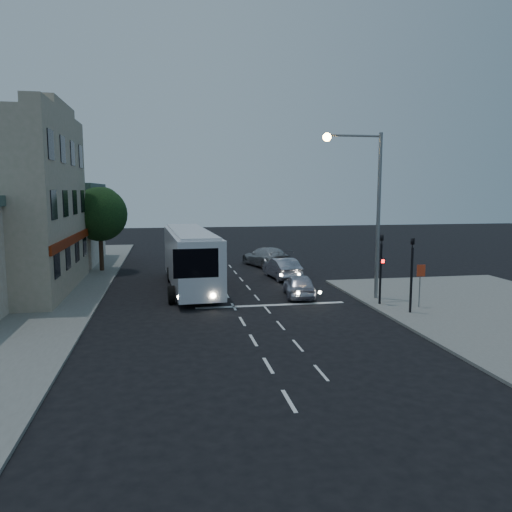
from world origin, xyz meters
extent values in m
plane|color=black|center=(0.00, 0.00, 0.00)|extent=(120.00, 120.00, 0.00)
cube|color=slate|center=(-13.00, 8.00, 0.06)|extent=(12.00, 50.00, 0.12)
cube|color=silver|center=(0.00, -10.00, 0.01)|extent=(0.12, 1.60, 0.01)
cube|color=silver|center=(0.00, -7.00, 0.01)|extent=(0.12, 1.60, 0.01)
cube|color=silver|center=(0.00, -4.00, 0.01)|extent=(0.12, 1.60, 0.01)
cube|color=silver|center=(0.00, -1.00, 0.01)|extent=(0.12, 1.60, 0.01)
cube|color=silver|center=(0.00, 2.00, 0.01)|extent=(0.12, 1.60, 0.01)
cube|color=silver|center=(0.00, 5.00, 0.01)|extent=(0.12, 1.60, 0.01)
cube|color=silver|center=(0.00, 8.00, 0.01)|extent=(0.12, 1.60, 0.01)
cube|color=silver|center=(0.00, 11.00, 0.01)|extent=(0.12, 1.60, 0.01)
cube|color=silver|center=(0.00, 14.00, 0.01)|extent=(0.12, 1.60, 0.01)
cube|color=silver|center=(0.00, 17.00, 0.01)|extent=(0.12, 1.60, 0.01)
cube|color=silver|center=(1.60, -8.00, 0.01)|extent=(0.10, 1.50, 0.01)
cube|color=silver|center=(1.60, -5.00, 0.01)|extent=(0.10, 1.50, 0.01)
cube|color=silver|center=(1.60, -2.00, 0.01)|extent=(0.10, 1.50, 0.01)
cube|color=silver|center=(1.60, 1.00, 0.01)|extent=(0.10, 1.50, 0.01)
cube|color=silver|center=(1.60, 4.00, 0.01)|extent=(0.10, 1.50, 0.01)
cube|color=silver|center=(1.60, 7.00, 0.01)|extent=(0.10, 1.50, 0.01)
cube|color=silver|center=(1.60, 10.00, 0.01)|extent=(0.10, 1.50, 0.01)
cube|color=silver|center=(1.60, 13.00, 0.01)|extent=(0.10, 1.50, 0.01)
cube|color=silver|center=(1.60, 16.00, 0.01)|extent=(0.10, 1.50, 0.01)
cube|color=silver|center=(1.60, 19.00, 0.01)|extent=(0.10, 1.50, 0.01)
cube|color=silver|center=(2.00, 2.00, 0.01)|extent=(8.00, 0.35, 0.01)
cube|color=silver|center=(-1.96, 7.43, 1.93)|extent=(3.14, 11.99, 3.17)
cube|color=silver|center=(-1.96, 7.43, 3.56)|extent=(2.72, 11.58, 0.18)
cube|color=black|center=(-1.96, 1.54, 2.42)|extent=(2.28, 0.25, 1.48)
cube|color=black|center=(-0.71, 7.92, 2.57)|extent=(0.60, 9.88, 0.89)
cube|color=black|center=(-3.21, 7.92, 2.57)|extent=(0.60, 9.88, 0.89)
cube|color=#A2000A|center=(-0.70, 8.42, 1.48)|extent=(0.34, 5.44, 1.39)
cube|color=#A2000A|center=(-3.22, 8.42, 1.48)|extent=(0.34, 5.44, 1.39)
cylinder|color=black|center=(-3.20, 3.27, 0.49)|extent=(0.40, 1.01, 0.99)
cylinder|color=black|center=(-0.72, 3.27, 0.49)|extent=(0.40, 1.01, 0.99)
cylinder|color=black|center=(-3.20, 9.90, 0.49)|extent=(0.40, 1.01, 0.99)
cylinder|color=black|center=(-0.72, 9.90, 0.49)|extent=(0.40, 1.01, 0.99)
cylinder|color=black|center=(-3.20, 11.58, 0.49)|extent=(0.40, 1.01, 0.99)
cylinder|color=black|center=(-0.72, 11.58, 0.49)|extent=(0.40, 1.01, 0.99)
cylinder|color=#FFF2CC|center=(-2.80, 1.47, 0.74)|extent=(0.26, 0.06, 0.26)
cylinder|color=#FFF2CC|center=(-1.12, 1.47, 0.74)|extent=(0.26, 0.06, 0.26)
imported|color=#B7B5C4|center=(4.02, 3.80, 0.67)|extent=(2.10, 4.10, 1.34)
imported|color=#9998A5|center=(4.42, 9.80, 0.72)|extent=(1.93, 4.51, 1.44)
imported|color=#A9A9AB|center=(4.42, 15.38, 0.78)|extent=(3.67, 5.79, 1.56)
cylinder|color=black|center=(7.60, 0.80, 1.72)|extent=(0.12, 0.12, 3.20)
imported|color=black|center=(7.60, 0.80, 3.77)|extent=(0.15, 0.18, 0.90)
cube|color=black|center=(7.60, 0.62, 2.42)|extent=(0.25, 0.12, 0.30)
cube|color=#FF0C0C|center=(7.60, 0.55, 2.42)|extent=(0.16, 0.02, 0.18)
cylinder|color=black|center=(8.30, -1.20, 1.72)|extent=(0.12, 0.12, 3.20)
imported|color=black|center=(8.30, -1.20, 3.77)|extent=(0.18, 0.15, 0.90)
cylinder|color=slate|center=(9.30, -0.20, 1.12)|extent=(0.06, 0.06, 2.00)
cube|color=#B93317|center=(9.30, -0.27, 2.02)|extent=(0.45, 0.03, 0.60)
cylinder|color=slate|center=(8.00, 2.20, 4.62)|extent=(0.20, 0.20, 9.00)
cylinder|color=slate|center=(6.50, 2.20, 8.92)|extent=(3.00, 0.12, 0.12)
sphere|color=#FFBF59|center=(5.00, 2.20, 8.82)|extent=(0.44, 0.44, 0.44)
cube|color=gray|center=(-9.50, 8.00, 10.37)|extent=(1.00, 12.00, 0.50)
cube|color=gray|center=(-9.50, 8.00, 10.87)|extent=(1.00, 6.00, 0.50)
cube|color=#6F1B05|center=(-8.95, 8.00, 3.12)|extent=(0.15, 12.00, 0.50)
cube|color=black|center=(-8.98, 3.50, 2.32)|extent=(0.06, 1.30, 1.50)
cube|color=black|center=(-8.98, 6.50, 2.32)|extent=(0.06, 1.30, 1.50)
cube|color=black|center=(-8.98, 9.50, 2.32)|extent=(0.06, 1.30, 1.50)
cube|color=black|center=(-8.98, 12.50, 2.32)|extent=(0.06, 1.30, 1.50)
cube|color=black|center=(-8.98, 3.50, 5.32)|extent=(0.06, 1.30, 1.50)
cube|color=black|center=(-8.98, 6.50, 5.32)|extent=(0.06, 1.30, 1.50)
cube|color=black|center=(-8.98, 9.50, 5.32)|extent=(0.06, 1.30, 1.50)
cube|color=black|center=(-8.98, 12.50, 5.32)|extent=(0.06, 1.30, 1.50)
cube|color=black|center=(-8.98, 3.50, 8.32)|extent=(0.06, 1.30, 1.50)
cube|color=black|center=(-8.98, 6.50, 8.32)|extent=(0.06, 1.30, 1.50)
cube|color=black|center=(-8.98, 9.50, 8.32)|extent=(0.06, 1.30, 1.50)
cube|color=black|center=(-8.98, 12.50, 8.32)|extent=(0.06, 1.30, 1.50)
cube|color=tan|center=(-13.50, 20.00, 3.12)|extent=(9.00, 9.00, 6.00)
cube|color=#405B55|center=(-13.50, 20.00, 6.37)|extent=(9.40, 9.40, 0.50)
cylinder|color=black|center=(-8.20, 15.00, 1.52)|extent=(0.32, 0.32, 2.80)
sphere|color=black|center=(-8.20, 15.00, 4.32)|extent=(4.00, 4.00, 4.00)
sphere|color=#224F1B|center=(-8.00, 15.60, 5.02)|extent=(2.60, 2.60, 2.60)
sphere|color=black|center=(-8.50, 14.40, 4.72)|extent=(2.40, 2.40, 2.40)
camera|label=1|loc=(-3.38, -23.35, 6.04)|focal=35.00mm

